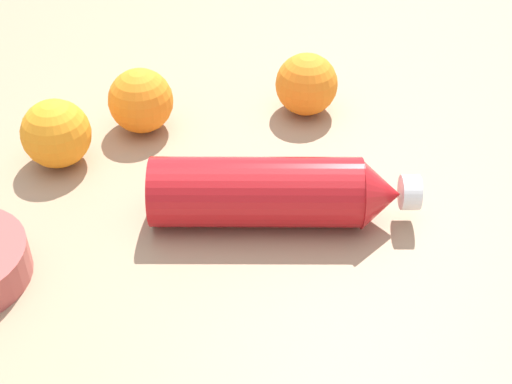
# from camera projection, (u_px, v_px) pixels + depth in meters

# --- Properties ---
(ground_plane) EXTENTS (2.40, 2.40, 0.00)m
(ground_plane) POSITION_uv_depth(u_px,v_px,m) (230.00, 195.00, 0.82)
(ground_plane) COLOR #9E7F60
(water_bottle) EXTENTS (0.14, 0.29, 0.08)m
(water_bottle) POSITION_uv_depth(u_px,v_px,m) (278.00, 192.00, 0.76)
(water_bottle) COLOR red
(water_bottle) RESTS_ON ground_plane
(orange_0) EXTENTS (0.08, 0.08, 0.08)m
(orange_0) POSITION_uv_depth(u_px,v_px,m) (307.00, 84.00, 0.93)
(orange_0) COLOR orange
(orange_0) RESTS_ON ground_plane
(orange_1) EXTENTS (0.08, 0.08, 0.08)m
(orange_1) POSITION_uv_depth(u_px,v_px,m) (56.00, 134.00, 0.84)
(orange_1) COLOR orange
(orange_1) RESTS_ON ground_plane
(orange_2) EXTENTS (0.08, 0.08, 0.08)m
(orange_2) POSITION_uv_depth(u_px,v_px,m) (141.00, 101.00, 0.90)
(orange_2) COLOR orange
(orange_2) RESTS_ON ground_plane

